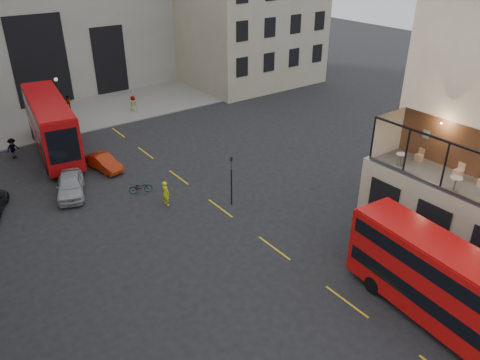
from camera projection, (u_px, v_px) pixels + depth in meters
ground at (371, 287)px, 26.02m from camera, size 140.00×140.00×0.00m
host_frontage at (446, 216)px, 28.39m from camera, size 3.00×11.00×4.50m
cafe_floor at (454, 183)px, 27.32m from camera, size 3.00×10.00×0.10m
gateway at (20, 15)px, 53.32m from camera, size 35.00×10.60×18.00m
pavement_far at (53, 118)px, 49.98m from camera, size 40.00×12.00×0.12m
traffic_light_near at (231, 174)px, 32.94m from camera, size 0.16×0.20×3.80m
street_lamp_b at (61, 107)px, 46.04m from camera, size 0.36×0.36×5.33m
bus_near at (450, 286)px, 22.33m from camera, size 3.49×11.24×4.41m
bus_far at (51, 123)px, 41.01m from camera, size 4.48×12.73×4.97m
car_a at (70, 185)px, 34.95m from camera, size 3.35×5.05×1.60m
car_b at (104, 163)px, 38.83m from camera, size 2.11×4.09×1.28m
bicycle at (141, 187)px, 35.41m from camera, size 1.81×1.17×0.90m
cyclist at (166, 193)px, 33.56m from camera, size 0.57×0.76×1.90m
pedestrian_b at (13, 149)px, 40.68m from camera, size 1.37×1.07×1.86m
pedestrian_c at (68, 103)px, 52.35m from camera, size 0.97×0.51×1.58m
pedestrian_d at (133, 104)px, 51.56m from camera, size 0.86×1.04×1.82m
cafe_table_mid at (456, 182)px, 26.05m from camera, size 0.68×0.68×0.85m
cafe_table_far at (401, 158)px, 29.05m from camera, size 0.62×0.62×0.78m
cafe_chair_c at (458, 173)px, 27.68m from camera, size 0.49×0.49×0.91m
cafe_chair_d at (419, 157)px, 29.71m from camera, size 0.43×0.43×0.84m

